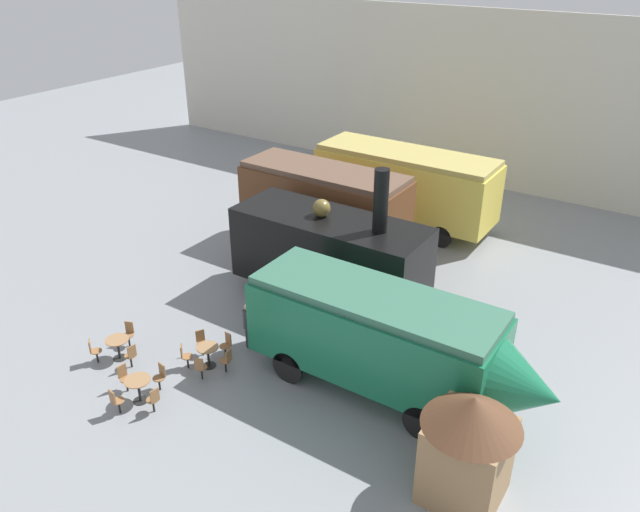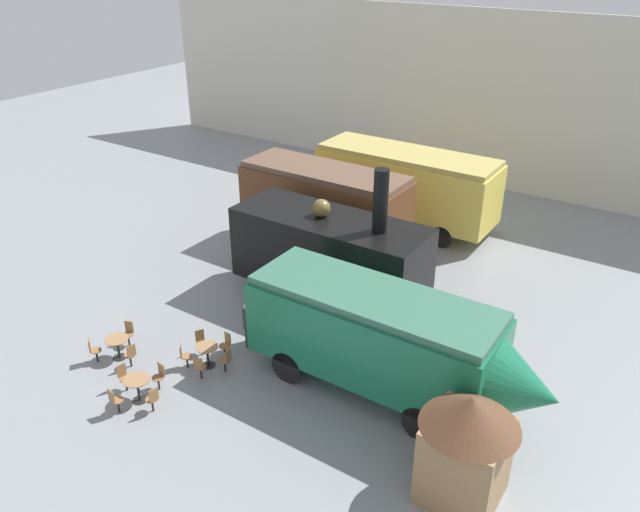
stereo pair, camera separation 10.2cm
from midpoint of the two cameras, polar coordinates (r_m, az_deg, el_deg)
ground_plane at (r=22.52m, az=1.05°, el=-5.38°), size 80.00×80.00×0.00m
backdrop_wall at (r=34.08m, az=15.71°, el=13.37°), size 44.00×0.15×9.00m
passenger_coach_vintage at (r=28.97m, az=7.71°, el=6.66°), size 8.25×2.78×3.51m
passenger_coach_wooden at (r=26.12m, az=0.27°, el=4.78°), size 7.10×2.56×3.70m
steam_locomotive at (r=22.36m, az=0.81°, el=0.35°), size 7.10×2.61×5.54m
streamlined_locomotive at (r=18.00m, az=6.50°, el=-7.58°), size 8.99×2.61×3.23m
cafe_table_near at (r=21.10m, az=-18.15°, el=-7.67°), size 0.75×0.75×0.74m
cafe_table_mid at (r=19.15m, az=-16.44°, el=-11.26°), size 0.76×0.76×0.78m
cafe_table_far at (r=20.07m, az=-10.36°, el=-8.64°), size 0.70×0.70×0.74m
cafe_chair_0 at (r=21.17m, az=-20.15°, el=-8.04°), size 0.40×0.41×0.87m
cafe_chair_1 at (r=20.57m, az=-17.02°, el=-8.61°), size 0.37×0.36×0.87m
cafe_chair_2 at (r=21.64m, az=-17.21°, el=-6.67°), size 0.38×0.39×0.87m
cafe_chair_3 at (r=18.93m, az=-18.34°, el=-12.39°), size 0.36×0.37×0.87m
cafe_chair_4 at (r=18.67m, az=-15.12°, el=-12.48°), size 0.37×0.36×0.87m
cafe_chair_5 at (r=19.48m, az=-14.54°, el=-10.49°), size 0.36×0.37×0.87m
cafe_chair_6 at (r=19.73m, az=-17.62°, el=-10.43°), size 0.37×0.36×0.87m
cafe_chair_7 at (r=20.40m, az=-8.68°, el=-7.90°), size 0.36×0.38×0.87m
cafe_chair_8 at (r=20.66m, az=-10.94°, el=-7.62°), size 0.40×0.39×0.87m
cafe_chair_9 at (r=20.14m, az=-12.42°, el=-8.82°), size 0.40×0.40×0.87m
cafe_chair_10 at (r=19.54m, az=-11.04°, el=-9.92°), size 0.38×0.40×0.87m
cafe_chair_11 at (r=19.71m, az=-8.65°, el=-9.32°), size 0.37×0.36×0.87m
visitor_person at (r=20.55m, az=-6.71°, el=-6.18°), size 0.34×0.34×1.64m
ticket_kiosk at (r=15.49m, az=13.25°, el=-16.29°), size 2.34×2.34×3.00m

